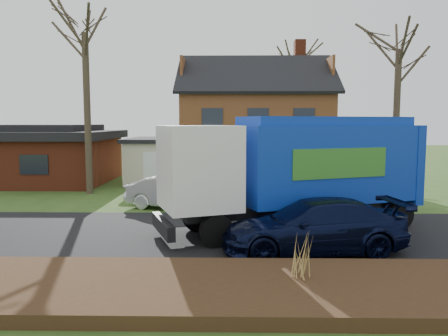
{
  "coord_description": "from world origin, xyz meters",
  "views": [
    {
      "loc": [
        0.54,
        -14.7,
        3.84
      ],
      "look_at": [
        0.21,
        2.5,
        2.04
      ],
      "focal_mm": 35.0,
      "sensor_mm": 36.0,
      "label": 1
    }
  ],
  "objects": [
    {
      "name": "tree_front_west",
      "position": [
        -7.17,
        8.48,
        9.74
      ],
      "size": [
        3.98,
        3.98,
        11.82
      ],
      "color": "#413627",
      "rests_on": "ground"
    },
    {
      "name": "grass_clump_mid",
      "position": [
        2.2,
        -4.95,
        0.79
      ],
      "size": [
        0.35,
        0.29,
        0.98
      ],
      "color": "tan",
      "rests_on": "mulch_verge"
    },
    {
      "name": "ranch_house",
      "position": [
        -12.0,
        13.0,
        1.81
      ],
      "size": [
        9.8,
        8.2,
        3.7
      ],
      "color": "maroon",
      "rests_on": "ground"
    },
    {
      "name": "tree_back",
      "position": [
        5.4,
        21.75,
        9.77
      ],
      "size": [
        3.7,
        3.7,
        11.72
      ],
      "color": "#3E3625",
      "rests_on": "ground"
    },
    {
      "name": "mulch_verge",
      "position": [
        0.0,
        -5.3,
        0.15
      ],
      "size": [
        80.0,
        3.5,
        0.3
      ],
      "primitive_type": "cube",
      "color": "black",
      "rests_on": "ground"
    },
    {
      "name": "navy_wagon",
      "position": [
        2.96,
        -1.99,
        0.79
      ],
      "size": [
        5.69,
        2.93,
        1.58
      ],
      "primitive_type": "imported",
      "rotation": [
        0.0,
        0.0,
        -1.43
      ],
      "color": "black",
      "rests_on": "ground"
    },
    {
      "name": "main_house",
      "position": [
        1.49,
        13.91,
        4.03
      ],
      "size": [
        12.95,
        8.95,
        9.26
      ],
      "color": "beige",
      "rests_on": "ground"
    },
    {
      "name": "tree_front_east",
      "position": [
        9.31,
        8.92,
        8.92
      ],
      "size": [
        3.95,
        3.95,
        10.98
      ],
      "color": "#423427",
      "rests_on": "ground"
    },
    {
      "name": "silver_sedan",
      "position": [
        -1.95,
        4.46,
        0.74
      ],
      "size": [
        4.77,
        2.94,
        1.48
      ],
      "primitive_type": "imported",
      "rotation": [
        0.0,
        0.0,
        1.24
      ],
      "color": "#B5B8BD",
      "rests_on": "ground"
    },
    {
      "name": "ground",
      "position": [
        0.0,
        0.0,
        0.0
      ],
      "size": [
        120.0,
        120.0,
        0.0
      ],
      "primitive_type": "plane",
      "color": "#2E4E1A",
      "rests_on": "ground"
    },
    {
      "name": "road",
      "position": [
        0.0,
        0.0,
        0.01
      ],
      "size": [
        80.0,
        7.0,
        0.02
      ],
      "primitive_type": "cube",
      "color": "black",
      "rests_on": "ground"
    },
    {
      "name": "garbage_truck",
      "position": [
        2.9,
        0.64,
        2.33
      ],
      "size": [
        9.71,
        5.68,
        4.04
      ],
      "rotation": [
        0.0,
        0.0,
        0.36
      ],
      "color": "black",
      "rests_on": "ground"
    }
  ]
}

